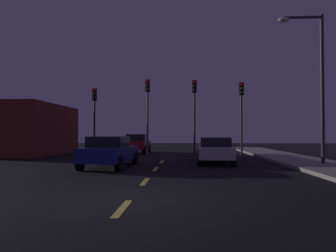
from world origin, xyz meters
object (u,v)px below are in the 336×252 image
Objects in this scene: traffic_signal_center_right at (195,103)px; street_lamp_right at (315,74)px; traffic_signal_far_right at (241,104)px; car_stopped_ahead at (215,150)px; traffic_signal_center_left at (148,103)px; car_adjacent_lane at (110,151)px; traffic_signal_far_left at (94,108)px; car_oncoming_far at (137,143)px.

street_lamp_right is (5.50, -7.86, 0.60)m from traffic_signal_center_right.
traffic_signal_far_right reaches higher than car_stopped_ahead.
traffic_signal_center_left reaches higher than traffic_signal_far_right.
traffic_signal_center_left is 6.76m from traffic_signal_far_right.
traffic_signal_center_left reaches higher than car_adjacent_lane.
traffic_signal_center_right reaches higher than traffic_signal_far_right.
traffic_signal_far_left is 9.77m from car_adjacent_lane.
traffic_signal_far_right is (10.67, 0.00, 0.22)m from traffic_signal_far_left.
car_oncoming_far is (-4.57, 2.71, -3.00)m from traffic_signal_center_right.
car_adjacent_lane is (-5.01, -2.37, 0.03)m from car_stopped_ahead.
car_adjacent_lane is 0.62× the size of street_lamp_right.
traffic_signal_center_right is at bearing -0.00° from traffic_signal_center_left.
traffic_signal_far_left is 1.20× the size of car_oncoming_far.
traffic_signal_center_left is 0.76× the size of street_lamp_right.
traffic_signal_far_left is 4.68m from car_oncoming_far.
street_lamp_right is at bearing -55.02° from traffic_signal_center_right.
traffic_signal_center_right reaches higher than car_oncoming_far.
traffic_signal_far_left is 1.09× the size of car_adjacent_lane.
car_stopped_ahead is at bearing -38.27° from traffic_signal_far_left.
traffic_signal_center_left is at bearing 180.00° from traffic_signal_center_right.
traffic_signal_far_left reaches higher than car_oncoming_far.
traffic_signal_center_left is 3.40m from traffic_signal_center_right.
traffic_signal_far_right is at bearing -0.00° from traffic_signal_center_left.
traffic_signal_far_right is (3.35, -0.00, -0.13)m from traffic_signal_center_right.
car_adjacent_lane is (3.19, -8.84, -2.68)m from traffic_signal_far_left.
traffic_signal_center_left is 1.22× the size of car_stopped_ahead.
traffic_signal_center_right is at bearing 64.98° from car_adjacent_lane.
traffic_signal_far_right is 8.85m from car_oncoming_far.
street_lamp_right is (4.62, -1.39, 3.66)m from car_stopped_ahead.
car_stopped_ahead is at bearing 163.20° from street_lamp_right.
traffic_signal_center_right is 1.04× the size of traffic_signal_far_right.
traffic_signal_center_left is 4.23m from car_oncoming_far.
traffic_signal_center_right is 10.21m from car_adjacent_lane.
traffic_signal_far_left is 3.93m from traffic_signal_center_left.
car_oncoming_far is at bearing 44.65° from traffic_signal_far_left.
traffic_signal_center_right is at bearing 179.99° from traffic_signal_far_right.
street_lamp_right is (10.07, -10.57, 3.59)m from car_oncoming_far.
traffic_signal_far_left is 15.06m from street_lamp_right.
street_lamp_right is (2.15, -7.86, 0.72)m from traffic_signal_far_right.
street_lamp_right reaches higher than traffic_signal_center_left.
traffic_signal_far_right is at bearing -18.89° from car_oncoming_far.
traffic_signal_center_left reaches higher than car_stopped_ahead.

